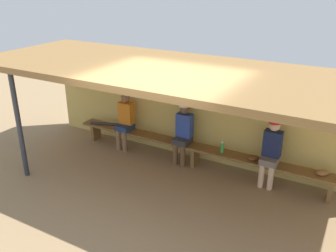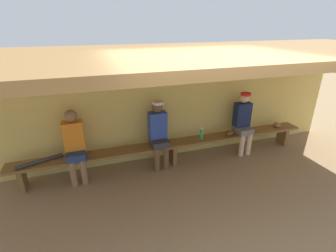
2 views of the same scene
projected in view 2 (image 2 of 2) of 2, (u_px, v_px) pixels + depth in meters
The scene contains 11 objects.
ground_plane at pixel (207, 213), 3.80m from camera, with size 24.00×24.00×0.00m, color #937754.
back_wall at pixel (166, 106), 5.13m from camera, with size 8.00×0.20×2.20m, color #D8BC60.
dugout_roof at pixel (194, 55), 3.54m from camera, with size 8.00×2.80×0.12m, color olive.
bench at pixel (173, 146), 5.01m from camera, with size 6.00×0.36×0.46m.
player_near_post at pixel (75, 144), 4.35m from camera, with size 0.34×0.42×1.34m.
player_with_sunglasses at pixel (243, 120), 5.34m from camera, with size 0.34×0.42×1.34m.
player_middle at pixel (158, 132), 4.79m from camera, with size 0.34×0.42×1.34m.
water_bottle_blue at pixel (202, 134), 5.10m from camera, with size 0.07×0.07×0.24m.
baseball_glove_worn at pixel (229, 133), 5.32m from camera, with size 0.24×0.17×0.09m, color brown.
baseball_glove_tan at pixel (277, 125), 5.74m from camera, with size 0.24×0.17×0.09m, color olive.
baseball_bat at pixel (40, 161), 4.26m from camera, with size 0.07×0.07×0.75m, color #333338.
Camera 2 is at (-1.51, -2.65, 2.69)m, focal length 26.60 mm.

